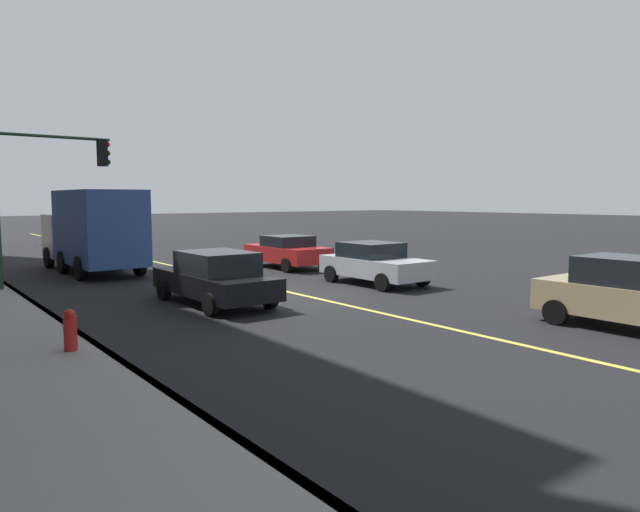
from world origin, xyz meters
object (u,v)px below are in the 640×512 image
(car_red, at_px, (287,251))
(fire_hydrant, at_px, (70,334))
(truck_blue, at_px, (94,230))
(traffic_light_mast, at_px, (44,179))
(car_tan, at_px, (628,294))
(car_silver, at_px, (375,263))
(car_black, at_px, (215,277))

(car_red, bearing_deg, fire_hydrant, 129.60)
(truck_blue, xyz_separation_m, traffic_light_mast, (-3.63, 2.52, 1.89))
(car_tan, bearing_deg, traffic_light_mast, 32.67)
(car_red, distance_m, car_silver, 5.81)
(car_tan, bearing_deg, truck_blue, 20.34)
(truck_blue, xyz_separation_m, fire_hydrant, (-12.73, 4.13, -1.27))
(car_silver, bearing_deg, fire_hydrant, 107.63)
(fire_hydrant, bearing_deg, truck_blue, -17.96)
(traffic_light_mast, bearing_deg, car_black, -151.21)
(car_silver, xyz_separation_m, car_black, (-0.11, 6.25, 0.02))
(car_silver, distance_m, traffic_light_mast, 11.30)
(truck_blue, distance_m, fire_hydrant, 13.44)
(truck_blue, relative_size, traffic_light_mast, 1.35)
(car_black, bearing_deg, car_tan, -144.93)
(car_black, bearing_deg, car_red, -47.71)
(truck_blue, height_order, traffic_light_mast, traffic_light_mast)
(car_tan, height_order, car_black, car_tan)
(car_red, height_order, fire_hydrant, car_red)
(car_black, height_order, truck_blue, truck_blue)
(car_tan, relative_size, traffic_light_mast, 0.75)
(car_tan, bearing_deg, car_red, -1.83)
(car_black, height_order, traffic_light_mast, traffic_light_mast)
(car_red, xyz_separation_m, car_black, (-5.91, 6.50, 0.04))
(car_tan, xyz_separation_m, car_black, (8.60, 6.03, -0.05))
(car_silver, distance_m, truck_blue, 11.55)
(truck_blue, bearing_deg, car_black, -176.23)
(car_tan, height_order, fire_hydrant, car_tan)
(traffic_light_mast, height_order, fire_hydrant, traffic_light_mast)
(car_red, xyz_separation_m, fire_hydrant, (-9.30, 11.24, -0.26))
(car_tan, xyz_separation_m, truck_blue, (17.93, 6.65, 0.93))
(car_silver, height_order, traffic_light_mast, traffic_light_mast)
(car_black, relative_size, traffic_light_mast, 0.87)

